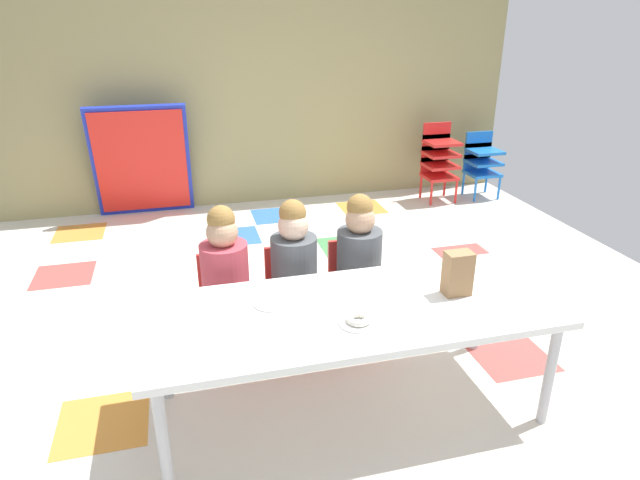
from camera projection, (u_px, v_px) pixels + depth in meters
ground_plane at (340, 337)px, 3.43m from camera, size 5.23×5.57×0.02m
back_wall at (261, 69)px, 5.39m from camera, size 5.23×0.10×2.67m
craft_table at (351, 316)px, 2.59m from camera, size 1.93×0.78×0.58m
seated_child_near_camera at (225, 270)px, 3.01m from camera, size 0.32×0.31×0.92m
seated_child_middle_seat at (294, 262)px, 3.10m from camera, size 0.32×0.31×0.92m
seated_child_far_right at (359, 255)px, 3.19m from camera, size 0.32×0.31×0.92m
kid_chair_red_stack at (439, 157)px, 5.72m from camera, size 0.32×0.30×0.80m
kid_chair_blue_stack at (482, 160)px, 5.86m from camera, size 0.32×0.30×0.68m
folded_activity_table at (142, 162)px, 5.24m from camera, size 0.90×0.29×1.09m
paper_bag_brown at (458, 273)px, 2.66m from camera, size 0.13×0.09×0.22m
paper_plate_near_edge at (359, 323)px, 2.44m from camera, size 0.18×0.18×0.01m
paper_plate_center_table at (272, 303)px, 2.61m from camera, size 0.18×0.18×0.01m
donut_powdered_on_plate at (359, 319)px, 2.43m from camera, size 0.11×0.11×0.03m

